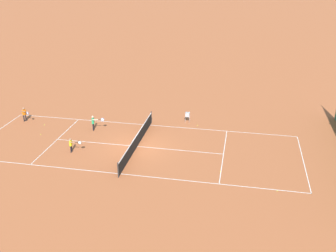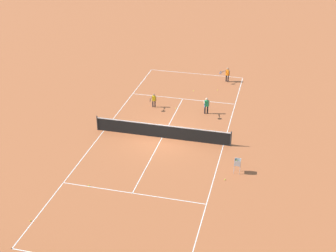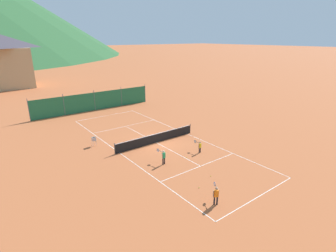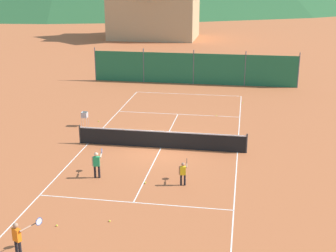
% 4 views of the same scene
% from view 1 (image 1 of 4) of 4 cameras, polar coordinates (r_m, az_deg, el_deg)
% --- Properties ---
extents(ground_plane, '(600.00, 600.00, 0.00)m').
position_cam_1_polar(ground_plane, '(29.40, -4.49, -2.97)').
color(ground_plane, '#B25B33').
extents(court_line_markings, '(8.25, 23.85, 0.01)m').
position_cam_1_polar(court_line_markings, '(29.39, -4.49, -2.97)').
color(court_line_markings, white).
rests_on(court_line_markings, ground).
extents(tennis_net, '(9.18, 0.08, 1.06)m').
position_cam_1_polar(tennis_net, '(29.18, -4.52, -2.09)').
color(tennis_net, '#2D2D2D').
rests_on(tennis_net, ground).
extents(player_far_service, '(0.42, 1.08, 1.25)m').
position_cam_1_polar(player_far_service, '(32.29, -10.75, 0.60)').
color(player_far_service, black).
rests_on(player_far_service, ground).
extents(player_far_baseline, '(0.37, 0.95, 1.08)m').
position_cam_1_polar(player_far_baseline, '(29.04, -13.83, -2.57)').
color(player_far_baseline, black).
rests_on(player_far_baseline, ground).
extents(player_near_service, '(0.78, 0.91, 1.24)m').
position_cam_1_polar(player_near_service, '(35.64, -20.12, 1.74)').
color(player_near_service, black).
rests_on(player_near_service, ground).
extents(tennis_ball_service_box, '(0.07, 0.07, 0.07)m').
position_cam_1_polar(tennis_ball_service_box, '(34.55, -17.50, 0.18)').
color(tennis_ball_service_box, '#CCE033').
rests_on(tennis_ball_service_box, ground).
extents(tennis_ball_alley_right, '(0.07, 0.07, 0.07)m').
position_cam_1_polar(tennis_ball_alley_right, '(26.21, 7.60, -6.54)').
color(tennis_ball_alley_right, '#CCE033').
rests_on(tennis_ball_alley_right, ground).
extents(tennis_ball_far_corner, '(0.07, 0.07, 0.07)m').
position_cam_1_polar(tennis_ball_far_corner, '(32.91, 4.29, 0.09)').
color(tennis_ball_far_corner, '#CCE033').
rests_on(tennis_ball_far_corner, ground).
extents(tennis_ball_mid_court, '(0.07, 0.07, 0.07)m').
position_cam_1_polar(tennis_ball_mid_court, '(24.89, 15.57, -9.04)').
color(tennis_ball_mid_court, '#CCE033').
rests_on(tennis_ball_mid_court, ground).
extents(tennis_ball_by_net_left, '(0.07, 0.07, 0.07)m').
position_cam_1_polar(tennis_ball_by_net_left, '(30.75, -12.70, -2.20)').
color(tennis_ball_by_net_left, '#CCE033').
rests_on(tennis_ball_by_net_left, ground).
extents(tennis_ball_near_corner, '(0.07, 0.07, 0.07)m').
position_cam_1_polar(tennis_ball_near_corner, '(32.77, -17.99, -1.16)').
color(tennis_ball_near_corner, '#CCE033').
rests_on(tennis_ball_near_corner, ground).
extents(ball_hopper, '(0.36, 0.36, 0.89)m').
position_cam_1_polar(ball_hopper, '(33.30, 2.82, 1.58)').
color(ball_hopper, '#B7B7BC').
rests_on(ball_hopper, ground).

